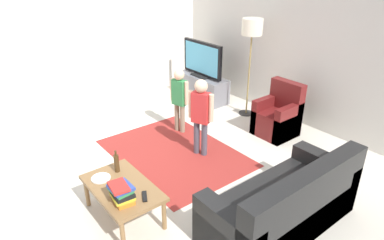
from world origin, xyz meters
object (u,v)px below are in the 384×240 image
object	(u,v)px
tv	(202,60)
armchair	(279,118)
couch	(286,207)
tv_remote	(145,196)
coffee_table	(122,190)
floor_lamp	(252,32)
plate	(101,178)
tv_stand	(203,88)
child_near_tv	(179,95)
bottle	(117,163)
book_stack	(121,193)
child_center	(201,111)

from	to	relation	value
tv	armchair	world-z (taller)	tv
couch	tv_remote	world-z (taller)	couch
couch	coffee_table	distance (m)	1.80
tv_remote	floor_lamp	bearing A→B (deg)	143.29
couch	plate	xyz separation A→B (m)	(-1.54, -1.40, 0.14)
coffee_table	tv_remote	world-z (taller)	tv_remote
tv_stand	child_near_tv	size ratio (longest dim) A/B	1.09
tv_stand	bottle	world-z (taller)	bottle
book_stack	bottle	size ratio (longest dim) A/B	1.07
child_center	child_near_tv	bearing A→B (deg)	165.58
tv_remote	plate	world-z (taller)	plate
coffee_table	book_stack	distance (m)	0.29
armchair	child_center	world-z (taller)	child_center
child_near_tv	coffee_table	world-z (taller)	child_near_tv
coffee_table	child_near_tv	bearing A→B (deg)	127.12
tv	child_near_tv	bearing A→B (deg)	-53.68
child_near_tv	bottle	xyz separation A→B (m)	(1.06, -1.69, -0.13)
child_center	coffee_table	size ratio (longest dim) A/B	1.19
armchair	book_stack	world-z (taller)	armchair
book_stack	tv	bearing A→B (deg)	128.34
armchair	tv_remote	distance (m)	2.99
coffee_table	tv	bearing A→B (deg)	126.79
child_center	book_stack	size ratio (longest dim) A/B	3.94
floor_lamp	tv_remote	bearing A→B (deg)	-64.73
floor_lamp	coffee_table	bearing A→B (deg)	-70.29
tv_stand	floor_lamp	xyz separation A→B (m)	(1.13, 0.15, 1.30)
bottle	coffee_table	bearing A→B (deg)	-18.43
tv_stand	tv	xyz separation A→B (m)	(-0.00, -0.02, 0.60)
floor_lamp	tv	bearing A→B (deg)	-171.29
tv	floor_lamp	xyz separation A→B (m)	(1.13, 0.17, 0.70)
armchair	child_near_tv	size ratio (longest dim) A/B	0.82
couch	armchair	distance (m)	2.32
couch	child_center	world-z (taller)	child_center
book_stack	bottle	bearing A→B (deg)	157.90
bottle	plate	world-z (taller)	bottle
armchair	book_stack	distance (m)	3.19
tv_stand	bottle	bearing A→B (deg)	-56.30
bottle	plate	size ratio (longest dim) A/B	1.27
floor_lamp	book_stack	size ratio (longest dim) A/B	5.91
child_center	coffee_table	bearing A→B (deg)	-70.91
tv	child_center	distance (m)	2.28
tv_stand	floor_lamp	distance (m)	1.73
armchair	floor_lamp	distance (m)	1.55
tv_stand	floor_lamp	bearing A→B (deg)	7.67
child_near_tv	plate	xyz separation A→B (m)	(1.08, -1.91, -0.23)
floor_lamp	child_center	size ratio (longest dim) A/B	1.50
tv_stand	child_near_tv	distance (m)	1.64
coffee_table	tv_remote	xyz separation A→B (m)	(0.32, 0.10, 0.06)
child_near_tv	plate	bearing A→B (deg)	-60.62
tv_remote	child_center	bearing A→B (deg)	148.34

